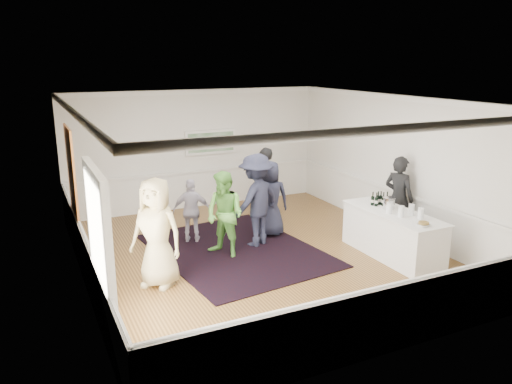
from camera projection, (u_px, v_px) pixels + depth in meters
name	position (u px, v px, depth m)	size (l,w,h in m)	color
floor	(261.00, 255.00, 10.42)	(8.00, 8.00, 0.00)	olive
ceiling	(261.00, 100.00, 9.59)	(7.00, 8.00, 0.02)	white
wall_left	(78.00, 201.00, 8.55)	(0.02, 8.00, 3.20)	white
wall_right	(398.00, 165.00, 11.45)	(0.02, 8.00, 3.20)	white
wall_back	(196.00, 149.00, 13.50)	(7.00, 0.02, 3.20)	white
wall_front	(395.00, 246.00, 6.51)	(7.00, 0.02, 3.20)	white
wainscoting	(261.00, 232.00, 10.29)	(7.00, 8.00, 1.00)	white
mirror	(72.00, 174.00, 9.66)	(0.05, 1.25, 1.85)	#E88C44
doorway	(99.00, 247.00, 6.97)	(0.10, 1.78, 2.56)	white
landscape_painting	(211.00, 142.00, 13.57)	(1.44, 0.06, 0.66)	white
area_rug	(236.00, 250.00, 10.66)	(3.06, 4.01, 0.02)	black
serving_table	(392.00, 234.00, 10.26)	(0.90, 2.36, 0.95)	white
bartender	(398.00, 198.00, 11.11)	(0.70, 0.46, 1.92)	black
guest_tan	(157.00, 233.00, 8.80)	(0.97, 0.63, 1.99)	tan
guest_green	(225.00, 214.00, 10.19)	(0.86, 0.67, 1.78)	#60AC44
guest_lilac	(192.00, 211.00, 11.01)	(0.84, 0.35, 1.44)	#B1AABE
guest_dark_a	(256.00, 200.00, 10.75)	(1.31, 0.75, 2.03)	#1D1F30
guest_dark_b	(265.00, 182.00, 12.77)	(0.66, 0.43, 1.82)	black
guest_navy	(270.00, 199.00, 11.38)	(0.86, 0.56, 1.75)	#1D1F30
wine_bottles	(380.00, 198.00, 10.57)	(0.36, 0.20, 0.31)	black
juice_pitchers	(406.00, 210.00, 9.84)	(0.43, 0.68, 0.24)	#75AD3E
ice_bucket	(389.00, 204.00, 10.32)	(0.26, 0.26, 0.24)	silver
nut_bowl	(424.00, 224.00, 9.27)	(0.23, 0.23, 0.07)	white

